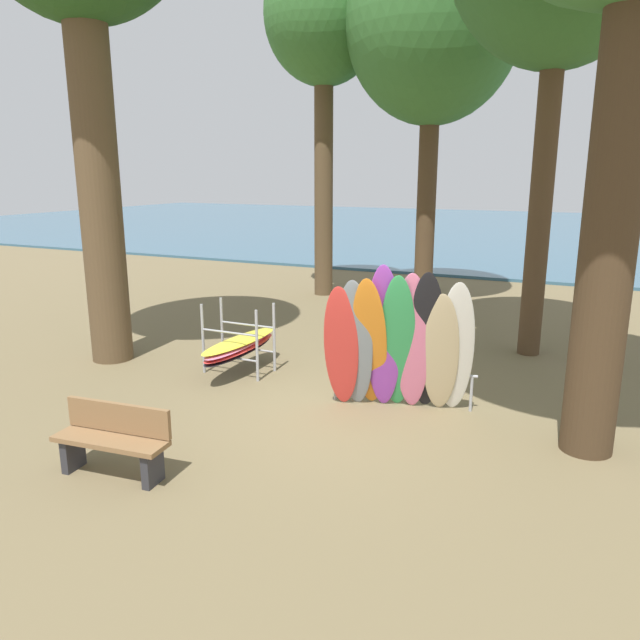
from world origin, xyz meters
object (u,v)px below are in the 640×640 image
at_px(tree_far_left_back, 324,21).
at_px(tree_far_right_back, 434,22).
at_px(board_storage_rack, 239,345).
at_px(park_bench, 113,439).
at_px(leaning_board_pile, 398,345).

xyz_separation_m(tree_far_left_back, tree_far_right_back, (2.97, -0.02, -0.29)).
bearing_deg(tree_far_right_back, tree_far_left_back, 179.61).
xyz_separation_m(tree_far_right_back, board_storage_rack, (-1.40, -7.06, -6.57)).
bearing_deg(park_bench, leaning_board_pile, 53.15).
relative_size(tree_far_left_back, board_storage_rack, 4.42).
bearing_deg(leaning_board_pile, tree_far_right_back, 102.51).
bearing_deg(board_storage_rack, leaning_board_pile, -11.05).
xyz_separation_m(tree_far_left_back, park_bench, (2.24, -10.92, -6.90)).
relative_size(tree_far_left_back, park_bench, 6.55).
distance_m(tree_far_left_back, park_bench, 13.11).
height_order(tree_far_right_back, board_storage_rack, tree_far_right_back).
relative_size(tree_far_right_back, park_bench, 6.73).
relative_size(tree_far_left_back, tree_far_right_back, 0.97).
bearing_deg(tree_far_right_back, board_storage_rack, -101.24).
distance_m(tree_far_left_back, leaning_board_pile, 10.99).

